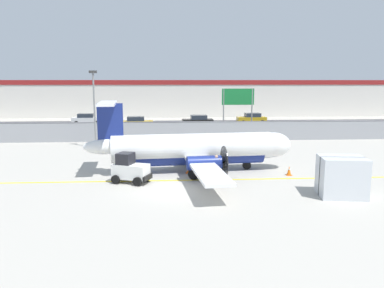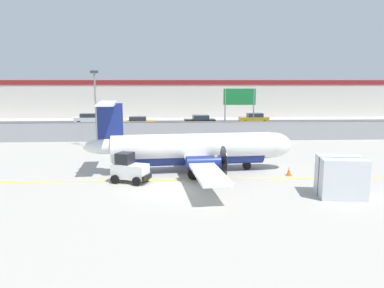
{
  "view_description": "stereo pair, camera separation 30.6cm",
  "coord_description": "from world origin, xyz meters",
  "px_view_note": "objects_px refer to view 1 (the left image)",
  "views": [
    {
      "loc": [
        -0.15,
        -21.33,
        6.29
      ],
      "look_at": [
        1.47,
        5.35,
        1.8
      ],
      "focal_mm": 35.0,
      "sensor_mm": 36.0,
      "label": 1
    },
    {
      "loc": [
        0.15,
        -21.35,
        6.29
      ],
      "look_at": [
        1.47,
        5.35,
        1.8
      ],
      "focal_mm": 35.0,
      "sensor_mm": 36.0,
      "label": 2
    }
  ],
  "objects_px": {
    "parked_car_1": "(137,123)",
    "apron_light_pole": "(94,103)",
    "ground_crew_worker": "(216,167)",
    "parked_car_2": "(198,121)",
    "parked_car_0": "(87,119)",
    "highway_sign": "(238,101)",
    "parked_car_3": "(252,119)",
    "commuter_airplane": "(197,149)",
    "traffic_cone_near_right": "(207,164)",
    "cargo_container": "(342,177)",
    "traffic_cone_near_left": "(289,171)",
    "baggage_tug": "(130,169)",
    "traffic_cone_far_left": "(188,169)"
  },
  "relations": [
    {
      "from": "parked_car_1",
      "to": "apron_light_pole",
      "type": "height_order",
      "value": "apron_light_pole"
    },
    {
      "from": "ground_crew_worker",
      "to": "parked_car_2",
      "type": "distance_m",
      "value": 28.24
    },
    {
      "from": "parked_car_0",
      "to": "highway_sign",
      "type": "height_order",
      "value": "highway_sign"
    },
    {
      "from": "apron_light_pole",
      "to": "parked_car_2",
      "type": "bearing_deg",
      "value": 55.37
    },
    {
      "from": "parked_car_3",
      "to": "commuter_airplane",
      "type": "bearing_deg",
      "value": 68.54
    },
    {
      "from": "traffic_cone_near_right",
      "to": "apron_light_pole",
      "type": "bearing_deg",
      "value": 138.13
    },
    {
      "from": "cargo_container",
      "to": "traffic_cone_near_right",
      "type": "height_order",
      "value": "cargo_container"
    },
    {
      "from": "traffic_cone_near_right",
      "to": "apron_light_pole",
      "type": "distance_m",
      "value": 13.65
    },
    {
      "from": "commuter_airplane",
      "to": "parked_car_0",
      "type": "xyz_separation_m",
      "value": [
        -13.8,
        29.0,
        -0.71
      ]
    },
    {
      "from": "traffic_cone_near_left",
      "to": "parked_car_3",
      "type": "height_order",
      "value": "parked_car_3"
    },
    {
      "from": "commuter_airplane",
      "to": "apron_light_pole",
      "type": "relative_size",
      "value": 2.21
    },
    {
      "from": "ground_crew_worker",
      "to": "traffic_cone_near_right",
      "type": "relative_size",
      "value": 2.66
    },
    {
      "from": "parked_car_0",
      "to": "parked_car_3",
      "type": "height_order",
      "value": "same"
    },
    {
      "from": "parked_car_1",
      "to": "traffic_cone_near_left",
      "type": "bearing_deg",
      "value": -66.03
    },
    {
      "from": "highway_sign",
      "to": "apron_light_pole",
      "type": "bearing_deg",
      "value": -157.89
    },
    {
      "from": "commuter_airplane",
      "to": "ground_crew_worker",
      "type": "height_order",
      "value": "commuter_airplane"
    },
    {
      "from": "traffic_cone_near_left",
      "to": "traffic_cone_near_right",
      "type": "xyz_separation_m",
      "value": [
        -5.32,
        2.55,
        0.0
      ]
    },
    {
      "from": "parked_car_3",
      "to": "ground_crew_worker",
      "type": "bearing_deg",
      "value": 71.93
    },
    {
      "from": "ground_crew_worker",
      "to": "baggage_tug",
      "type": "bearing_deg",
      "value": 121.69
    },
    {
      "from": "ground_crew_worker",
      "to": "highway_sign",
      "type": "bearing_deg",
      "value": 17.29
    },
    {
      "from": "commuter_airplane",
      "to": "parked_car_2",
      "type": "xyz_separation_m",
      "value": [
        2.03,
        25.53,
        -0.71
      ]
    },
    {
      "from": "apron_light_pole",
      "to": "cargo_container",
      "type": "bearing_deg",
      "value": -44.12
    },
    {
      "from": "parked_car_0",
      "to": "parked_car_3",
      "type": "relative_size",
      "value": 1.01
    },
    {
      "from": "traffic_cone_near_left",
      "to": "parked_car_1",
      "type": "height_order",
      "value": "parked_car_1"
    },
    {
      "from": "baggage_tug",
      "to": "cargo_container",
      "type": "xyz_separation_m",
      "value": [
        11.96,
        -3.5,
        0.24
      ]
    },
    {
      "from": "traffic_cone_near_left",
      "to": "apron_light_pole",
      "type": "distance_m",
      "value": 19.21
    },
    {
      "from": "parked_car_3",
      "to": "apron_light_pole",
      "type": "height_order",
      "value": "apron_light_pole"
    },
    {
      "from": "apron_light_pole",
      "to": "highway_sign",
      "type": "distance_m",
      "value": 15.78
    },
    {
      "from": "ground_crew_worker",
      "to": "traffic_cone_near_right",
      "type": "height_order",
      "value": "ground_crew_worker"
    },
    {
      "from": "traffic_cone_near_right",
      "to": "cargo_container",
      "type": "bearing_deg",
      "value": -47.09
    },
    {
      "from": "traffic_cone_near_right",
      "to": "parked_car_2",
      "type": "xyz_separation_m",
      "value": [
        1.18,
        24.49,
        0.58
      ]
    },
    {
      "from": "ground_crew_worker",
      "to": "traffic_cone_far_left",
      "type": "height_order",
      "value": "ground_crew_worker"
    },
    {
      "from": "traffic_cone_far_left",
      "to": "apron_light_pole",
      "type": "bearing_deg",
      "value": 128.87
    },
    {
      "from": "baggage_tug",
      "to": "parked_car_3",
      "type": "bearing_deg",
      "value": 86.96
    },
    {
      "from": "traffic_cone_near_left",
      "to": "parked_car_2",
      "type": "height_order",
      "value": "parked_car_2"
    },
    {
      "from": "traffic_cone_near_right",
      "to": "traffic_cone_far_left",
      "type": "relative_size",
      "value": 1.0
    },
    {
      "from": "traffic_cone_far_left",
      "to": "apron_light_pole",
      "type": "relative_size",
      "value": 0.09
    },
    {
      "from": "traffic_cone_near_left",
      "to": "highway_sign",
      "type": "height_order",
      "value": "highway_sign"
    },
    {
      "from": "commuter_airplane",
      "to": "baggage_tug",
      "type": "distance_m",
      "value": 5.2
    },
    {
      "from": "traffic_cone_near_left",
      "to": "highway_sign",
      "type": "distance_m",
      "value": 17.62
    },
    {
      "from": "baggage_tug",
      "to": "traffic_cone_far_left",
      "type": "relative_size",
      "value": 4.02
    },
    {
      "from": "ground_crew_worker",
      "to": "cargo_container",
      "type": "bearing_deg",
      "value": -86.66
    },
    {
      "from": "baggage_tug",
      "to": "parked_car_1",
      "type": "relative_size",
      "value": 0.6
    },
    {
      "from": "traffic_cone_far_left",
      "to": "apron_light_pole",
      "type": "height_order",
      "value": "apron_light_pole"
    },
    {
      "from": "commuter_airplane",
      "to": "highway_sign",
      "type": "bearing_deg",
      "value": 64.23
    },
    {
      "from": "baggage_tug",
      "to": "traffic_cone_far_left",
      "type": "xyz_separation_m",
      "value": [
        3.77,
        2.21,
        -0.54
      ]
    },
    {
      "from": "traffic_cone_near_left",
      "to": "traffic_cone_near_right",
      "type": "height_order",
      "value": "same"
    },
    {
      "from": "parked_car_2",
      "to": "apron_light_pole",
      "type": "distance_m",
      "value": 19.48
    },
    {
      "from": "parked_car_0",
      "to": "highway_sign",
      "type": "bearing_deg",
      "value": -37.02
    },
    {
      "from": "traffic_cone_near_right",
      "to": "traffic_cone_near_left",
      "type": "bearing_deg",
      "value": -25.58
    }
  ]
}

